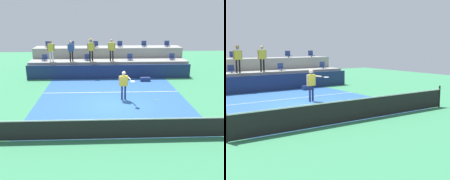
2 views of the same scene
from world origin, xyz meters
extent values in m
plane|color=#388456|center=(0.00, 0.00, 0.00)|extent=(40.00, 40.00, 0.00)
cube|color=#285693|center=(0.00, 1.00, 0.00)|extent=(9.00, 10.00, 0.01)
cube|color=white|center=(0.00, 2.40, 0.01)|extent=(9.00, 0.06, 0.00)
cube|color=black|center=(0.00, -4.00, 0.46)|extent=(10.40, 0.01, 0.87)
cube|color=white|center=(0.00, -4.00, 0.89)|extent=(10.40, 0.02, 0.05)
cube|color=navy|center=(0.00, 6.00, 0.55)|extent=(13.00, 0.16, 1.10)
cube|color=gray|center=(0.00, 7.30, 0.62)|extent=(13.00, 1.80, 1.25)
cube|color=gray|center=(0.00, 9.10, 1.05)|extent=(13.00, 1.80, 2.10)
cylinder|color=#2D2D33|center=(-5.28, 7.15, 1.30)|extent=(0.08, 0.08, 0.10)
cube|color=navy|center=(-5.28, 7.15, 1.37)|extent=(0.44, 0.40, 0.04)
cube|color=navy|center=(-5.28, 7.33, 1.58)|extent=(0.44, 0.04, 0.38)
cylinder|color=#2D2D33|center=(-1.77, 7.15, 1.30)|extent=(0.08, 0.08, 0.10)
cube|color=navy|center=(-1.77, 7.15, 1.37)|extent=(0.44, 0.40, 0.04)
cube|color=navy|center=(-1.77, 7.33, 1.58)|extent=(0.44, 0.04, 0.38)
cylinder|color=#2D2D33|center=(1.77, 7.15, 1.30)|extent=(0.08, 0.08, 0.10)
cube|color=navy|center=(1.77, 7.15, 1.37)|extent=(0.44, 0.40, 0.04)
cube|color=navy|center=(1.77, 7.33, 1.58)|extent=(0.44, 0.04, 0.38)
cylinder|color=#2D2D33|center=(5.32, 7.15, 1.30)|extent=(0.08, 0.08, 0.10)
cube|color=navy|center=(5.32, 7.15, 1.37)|extent=(0.44, 0.40, 0.04)
cube|color=navy|center=(5.32, 7.33, 1.58)|extent=(0.44, 0.04, 0.38)
cylinder|color=#2D2D33|center=(-5.30, 8.95, 2.15)|extent=(0.08, 0.08, 0.10)
cube|color=navy|center=(-5.30, 8.95, 2.22)|extent=(0.44, 0.40, 0.04)
cube|color=navy|center=(-5.30, 9.13, 2.43)|extent=(0.44, 0.04, 0.38)
cylinder|color=#2D2D33|center=(-3.22, 8.95, 2.15)|extent=(0.08, 0.08, 0.10)
cube|color=navy|center=(-3.22, 8.95, 2.22)|extent=(0.44, 0.40, 0.04)
cube|color=navy|center=(-3.22, 9.13, 2.43)|extent=(0.44, 0.04, 0.38)
cylinder|color=#2D2D33|center=(-1.10, 8.95, 2.15)|extent=(0.08, 0.08, 0.10)
cube|color=navy|center=(-1.10, 8.95, 2.22)|extent=(0.44, 0.40, 0.04)
cube|color=navy|center=(-1.10, 9.13, 2.43)|extent=(0.44, 0.04, 0.38)
cylinder|color=#2D2D33|center=(1.06, 8.95, 2.15)|extent=(0.08, 0.08, 0.10)
cube|color=navy|center=(1.06, 8.95, 2.22)|extent=(0.44, 0.40, 0.04)
cube|color=navy|center=(1.06, 9.13, 2.43)|extent=(0.44, 0.04, 0.38)
cylinder|color=#2D2D33|center=(3.22, 8.95, 2.15)|extent=(0.08, 0.08, 0.10)
cube|color=navy|center=(3.22, 8.95, 2.22)|extent=(0.44, 0.40, 0.04)
cube|color=navy|center=(3.22, 9.13, 2.43)|extent=(0.44, 0.04, 0.38)
cylinder|color=#2D2D33|center=(5.30, 8.95, 2.15)|extent=(0.08, 0.08, 0.10)
cube|color=navy|center=(5.30, 8.95, 2.22)|extent=(0.44, 0.40, 0.04)
cube|color=navy|center=(5.30, 9.13, 2.43)|extent=(0.44, 0.04, 0.38)
cylinder|color=navy|center=(0.60, 0.93, 0.44)|extent=(0.13, 0.13, 0.87)
cylinder|color=navy|center=(0.80, 0.97, 0.44)|extent=(0.13, 0.13, 0.87)
cube|color=yellow|center=(0.70, 0.95, 1.18)|extent=(0.50, 0.26, 0.62)
sphere|color=beige|center=(0.70, 0.95, 1.66)|extent=(0.27, 0.27, 0.24)
cylinder|color=beige|center=(0.43, 0.90, 1.20)|extent=(0.08, 0.08, 0.58)
cylinder|color=beige|center=(1.01, 0.72, 1.39)|extent=(0.16, 0.56, 0.07)
cylinder|color=black|center=(1.08, 0.35, 1.39)|extent=(0.08, 0.26, 0.04)
ellipsoid|color=silver|center=(1.12, 0.07, 1.39)|extent=(0.31, 0.36, 0.03)
cylinder|color=white|center=(-4.73, 6.84, 1.67)|extent=(0.12, 0.12, 0.83)
cylinder|color=white|center=(-4.54, 6.86, 1.67)|extent=(0.12, 0.12, 0.83)
cube|color=yellow|center=(-4.64, 6.85, 2.38)|extent=(0.47, 0.23, 0.59)
sphere|color=#846047|center=(-4.64, 6.85, 2.83)|extent=(0.25, 0.25, 0.23)
cylinder|color=#846047|center=(-4.90, 6.82, 2.40)|extent=(0.08, 0.08, 0.56)
cylinder|color=#846047|center=(-4.38, 6.88, 2.40)|extent=(0.08, 0.08, 0.56)
cylinder|color=black|center=(-3.13, 6.83, 1.66)|extent=(0.13, 0.13, 0.81)
cylinder|color=black|center=(-2.94, 6.87, 1.66)|extent=(0.13, 0.13, 0.81)
cube|color=#2D4C8C|center=(-3.03, 6.85, 2.35)|extent=(0.47, 0.26, 0.58)
sphere|color=beige|center=(-3.03, 6.85, 2.80)|extent=(0.26, 0.26, 0.22)
cylinder|color=beige|center=(-3.28, 6.80, 2.37)|extent=(0.08, 0.08, 0.54)
cylinder|color=beige|center=(-2.78, 6.90, 2.37)|extent=(0.08, 0.08, 0.54)
cylinder|color=black|center=(-1.53, 6.85, 1.68)|extent=(0.11, 0.11, 0.86)
cylinder|color=black|center=(-1.33, 6.85, 1.68)|extent=(0.11, 0.11, 0.86)
cube|color=yellow|center=(-1.43, 6.85, 2.42)|extent=(0.47, 0.20, 0.61)
sphere|color=#A87A5B|center=(-1.43, 6.85, 2.89)|extent=(0.24, 0.24, 0.23)
cylinder|color=#A87A5B|center=(-1.70, 6.84, 2.44)|extent=(0.07, 0.07, 0.58)
cylinder|color=#A87A5B|center=(-1.16, 6.86, 2.44)|extent=(0.07, 0.07, 0.58)
cylinder|color=tan|center=(-1.43, 6.85, 2.97)|extent=(0.44, 0.44, 0.01)
cylinder|color=tan|center=(-1.43, 6.85, 3.01)|extent=(0.25, 0.25, 0.09)
cylinder|color=black|center=(0.13, 6.87, 1.69)|extent=(0.13, 0.13, 0.87)
cylinder|color=black|center=(0.33, 6.83, 1.69)|extent=(0.13, 0.13, 0.87)
cube|color=yellow|center=(0.23, 6.85, 2.43)|extent=(0.50, 0.25, 0.62)
sphere|color=tan|center=(0.23, 6.85, 2.91)|extent=(0.27, 0.27, 0.24)
cylinder|color=tan|center=(-0.04, 6.89, 2.45)|extent=(0.08, 0.08, 0.58)
cylinder|color=tan|center=(0.49, 6.81, 2.45)|extent=(0.08, 0.08, 0.58)
sphere|color=#CCE033|center=(2.33, -0.99, 0.63)|extent=(0.07, 0.07, 0.07)
cube|color=navy|center=(2.74, 5.07, 0.15)|extent=(0.76, 0.28, 0.30)
camera|label=1|loc=(-0.64, -13.57, 5.20)|focal=40.51mm
camera|label=2|loc=(-7.75, -13.98, 3.06)|focal=50.81mm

